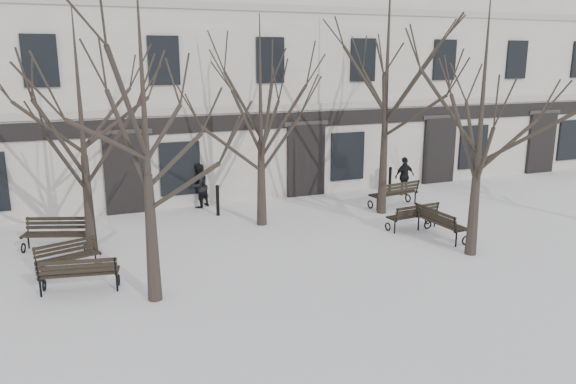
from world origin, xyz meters
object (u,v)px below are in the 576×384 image
bench_0 (68,256)px  bench_3 (57,233)px  bench_2 (413,215)px  tree_2 (483,99)px  bench_4 (395,193)px  bench_1 (79,273)px  bench_5 (440,222)px  tree_1 (144,109)px

bench_0 → bench_3: bearing=79.8°
bench_3 → bench_2: bearing=8.3°
tree_2 → bench_2: (-0.16, 2.64, -3.93)m
tree_2 → bench_4: 6.63m
bench_1 → bench_4: 12.02m
bench_3 → bench_5: bearing=3.3°
bench_0 → bench_4: 11.83m
bench_2 → bench_5: bearing=97.9°
bench_0 → bench_4: bench_4 is taller
bench_4 → bench_5: bench_4 is taller
tree_2 → bench_3: (-10.99, 4.89, -3.90)m
tree_1 → bench_4: (9.75, 5.05, -3.89)m
tree_2 → bench_2: size_ratio=3.91×
bench_0 → bench_4: bearing=-5.5°
tree_1 → bench_3: 6.40m
tree_2 → bench_3: tree_2 is taller
bench_3 → bench_4: bearing=22.0°
bench_1 → bench_3: (-0.47, 3.52, 0.01)m
bench_4 → bench_2: bearing=61.0°
tree_2 → bench_5: tree_2 is taller
tree_2 → bench_5: 4.20m
tree_1 → bench_4: 11.65m
tree_2 → bench_0: size_ratio=4.20×
tree_1 → bench_4: tree_1 is taller
bench_0 → bench_1: (0.22, -1.51, 0.06)m
tree_1 → bench_5: size_ratio=3.68×
bench_5 → bench_0: bearing=80.5°
bench_3 → bench_5: 11.57m
tree_1 → bench_0: size_ratio=4.22×
bench_3 → bench_5: size_ratio=1.03×
tree_1 → bench_2: tree_1 is taller
tree_1 → bench_2: (8.76, 2.38, -3.95)m
bench_0 → bench_5: (10.83, -1.31, 0.08)m
bench_2 → bench_3: bench_3 is taller
tree_2 → bench_5: size_ratio=3.66×
bench_5 → bench_3: bearing=70.8°
bench_1 → bench_2: 10.44m
bench_1 → bench_4: size_ratio=0.93×
bench_2 → bench_3: size_ratio=0.91×
bench_4 → tree_1: bearing=18.9°
tree_1 → tree_2: 8.92m
tree_1 → bench_1: size_ratio=3.71×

